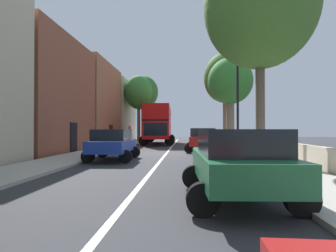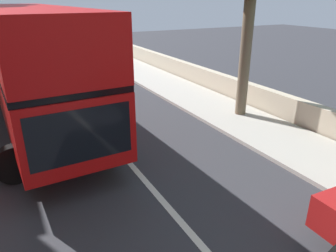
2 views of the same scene
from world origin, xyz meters
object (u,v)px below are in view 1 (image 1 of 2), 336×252
double_decker_bus (159,123)px  street_tree_right_3 (260,7)px  street_tree_right_1 (225,78)px  litter_bin_right (249,144)px  parked_car_green_right_2 (238,160)px  street_tree_left_6 (139,93)px  lamppost_right (238,92)px  parked_car_blue_left_0 (113,143)px  parked_car_red_right_3 (202,139)px  street_tree_right_5 (230,82)px  street_tree_left_0 (143,93)px

double_decker_bus → street_tree_right_3: size_ratio=1.10×
street_tree_right_1 → litter_bin_right: size_ratio=8.22×
double_decker_bus → parked_car_green_right_2: size_ratio=2.76×
street_tree_left_6 → lamppost_right: 21.06m
parked_car_blue_left_0 → lamppost_right: 7.62m
parked_car_blue_left_0 → parked_car_green_right_2: parked_car_green_right_2 is taller
parked_car_blue_left_0 → litter_bin_right: 8.52m
street_tree_right_1 → lamppost_right: size_ratio=1.46×
parked_car_red_right_3 → street_tree_right_5: size_ratio=0.57×
lamppost_right → street_tree_left_6: bearing=115.5°
parked_car_green_right_2 → street_tree_right_5: 17.27m
double_decker_bus → street_tree_left_6: 6.51m
street_tree_right_3 → parked_car_green_right_2: bearing=-108.8°
street_tree_right_3 → lamppost_right: size_ratio=1.58×
litter_bin_right → street_tree_right_5: bearing=94.0°
street_tree_right_5 → lamppost_right: bearing=-95.4°
parked_car_red_right_3 → lamppost_right: (1.80, -3.82, 2.85)m
street_tree_left_0 → street_tree_right_3: street_tree_right_3 is taller
parked_car_blue_left_0 → street_tree_right_1: (7.74, 13.91, 5.86)m
parked_car_green_right_2 → street_tree_left_6: bearing=104.1°
double_decker_bus → street_tree_right_3: 19.63m
street_tree_right_3 → lamppost_right: 4.74m
double_decker_bus → street_tree_right_3: bearing=-70.3°
street_tree_right_1 → lamppost_right: (-0.94, -12.03, -2.98)m
double_decker_bus → parked_car_blue_left_0: bearing=-92.8°
parked_car_blue_left_0 → parked_car_green_right_2: size_ratio=1.05×
parked_car_red_right_3 → litter_bin_right: parked_car_red_right_3 is taller
street_tree_right_3 → litter_bin_right: street_tree_right_3 is taller
parked_car_blue_left_0 → parked_car_red_right_3: 7.58m
parked_car_green_right_2 → lamppost_right: lamppost_right is taller
parked_car_green_right_2 → parked_car_red_right_3: (-0.00, 13.58, 0.04)m
parked_car_blue_left_0 → street_tree_right_5: size_ratio=0.56×
parked_car_green_right_2 → litter_bin_right: (2.80, 11.30, -0.24)m
double_decker_bus → street_tree_right_1: bearing=-20.7°
double_decker_bus → parked_car_green_right_2: double_decker_bus is taller
parked_car_green_right_2 → street_tree_left_0: 32.62m
street_tree_left_0 → street_tree_right_1: (9.79, -9.54, 0.10)m
street_tree_right_1 → parked_car_green_right_2: bearing=-97.2°
double_decker_bus → street_tree_right_1: street_tree_right_1 is taller
parked_car_green_right_2 → lamppost_right: size_ratio=0.63×
parked_car_green_right_2 → street_tree_left_0: street_tree_left_0 is taller
double_decker_bus → street_tree_right_5: bearing=-50.1°
street_tree_right_5 → street_tree_left_6: size_ratio=0.87×
parked_car_green_right_2 → parked_car_red_right_3: bearing=90.0°
street_tree_left_0 → street_tree_left_6: street_tree_left_0 is taller
parked_car_blue_left_0 → litter_bin_right: size_ratio=3.70×
street_tree_right_1 → parked_car_red_right_3: bearing=-108.5°
street_tree_right_3 → lamppost_right: bearing=97.4°
double_decker_bus → litter_bin_right: size_ratio=9.77×
parked_car_red_right_3 → lamppost_right: size_ratio=0.67×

